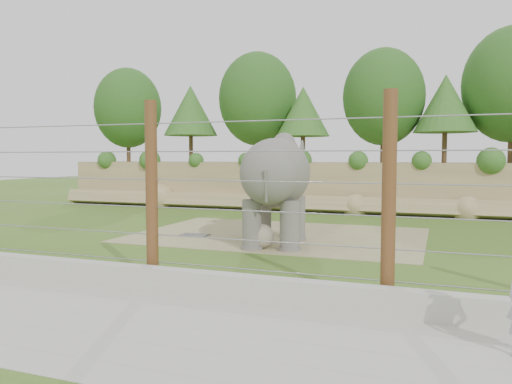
% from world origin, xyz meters
% --- Properties ---
extents(ground, '(90.00, 90.00, 0.00)m').
position_xyz_m(ground, '(0.00, 0.00, 0.00)').
color(ground, '#466C20').
rests_on(ground, ground).
extents(back_embankment, '(30.00, 5.52, 8.77)m').
position_xyz_m(back_embankment, '(0.59, 12.68, 3.97)').
color(back_embankment, '#8D8057').
rests_on(back_embankment, ground).
extents(dirt_patch, '(10.00, 7.00, 0.02)m').
position_xyz_m(dirt_patch, '(0.50, 3.00, 0.01)').
color(dirt_patch, '#90865C').
rests_on(dirt_patch, ground).
extents(drain_grate, '(1.00, 0.60, 0.03)m').
position_xyz_m(drain_grate, '(-2.24, 1.80, 0.04)').
color(drain_grate, '#262628').
rests_on(drain_grate, dirt_patch).
extents(elephant, '(2.57, 4.62, 3.54)m').
position_xyz_m(elephant, '(0.99, 1.08, 1.77)').
color(elephant, '#64605A').
rests_on(elephant, ground).
extents(stone_ball, '(0.74, 0.74, 0.74)m').
position_xyz_m(stone_ball, '(0.82, 0.28, 0.39)').
color(stone_ball, gray).
rests_on(stone_ball, dirt_patch).
extents(retaining_wall, '(26.00, 0.35, 0.50)m').
position_xyz_m(retaining_wall, '(0.00, -5.00, 0.25)').
color(retaining_wall, '#B9B8AB').
rests_on(retaining_wall, ground).
extents(walkway, '(26.00, 4.00, 0.01)m').
position_xyz_m(walkway, '(0.00, -7.00, 0.01)').
color(walkway, '#B9B8AB').
rests_on(walkway, ground).
extents(barrier_fence, '(20.26, 0.26, 4.00)m').
position_xyz_m(barrier_fence, '(0.00, -4.50, 2.00)').
color(barrier_fence, '#583619').
rests_on(barrier_fence, ground).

